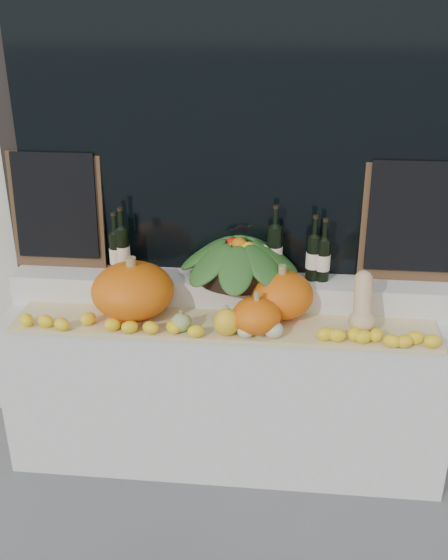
# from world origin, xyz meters

# --- Properties ---
(storefront_facade) EXTENTS (7.00, 0.94, 4.50)m
(storefront_facade) POSITION_xyz_m (0.00, 2.25, 2.25)
(storefront_facade) COLOR beige
(storefront_facade) RESTS_ON ground
(display_sill) EXTENTS (2.30, 0.55, 0.88)m
(display_sill) POSITION_xyz_m (0.00, 1.52, 0.44)
(display_sill) COLOR silver
(display_sill) RESTS_ON ground
(rear_tier) EXTENTS (2.30, 0.25, 0.16)m
(rear_tier) POSITION_xyz_m (0.00, 1.68, 0.96)
(rear_tier) COLOR silver
(rear_tier) RESTS_ON display_sill
(straw_bedding) EXTENTS (2.10, 0.32, 0.02)m
(straw_bedding) POSITION_xyz_m (0.00, 1.40, 0.89)
(straw_bedding) COLOR tan
(straw_bedding) RESTS_ON display_sill
(pumpkin_left) EXTENTS (0.50, 0.50, 0.28)m
(pumpkin_left) POSITION_xyz_m (-0.46, 1.45, 1.04)
(pumpkin_left) COLOR orange
(pumpkin_left) RESTS_ON straw_bedding
(pumpkin_right) EXTENTS (0.37, 0.37, 0.24)m
(pumpkin_right) POSITION_xyz_m (0.28, 1.51, 1.02)
(pumpkin_right) COLOR orange
(pumpkin_right) RESTS_ON straw_bedding
(pumpkin_center) EXTENTS (0.26, 0.26, 0.17)m
(pumpkin_center) POSITION_xyz_m (0.17, 1.33, 0.99)
(pumpkin_center) COLOR orange
(pumpkin_center) RESTS_ON straw_bedding
(butternut_squash) EXTENTS (0.13, 0.20, 0.28)m
(butternut_squash) POSITION_xyz_m (0.67, 1.41, 1.03)
(butternut_squash) COLOR tan
(butternut_squash) RESTS_ON straw_bedding
(decorative_gourds) EXTENTS (0.54, 0.13, 0.16)m
(decorative_gourds) POSITION_xyz_m (0.05, 1.30, 0.96)
(decorative_gourds) COLOR #3B6D20
(decorative_gourds) RESTS_ON straw_bedding
(lemon_heap) EXTENTS (2.20, 0.16, 0.06)m
(lemon_heap) POSITION_xyz_m (0.00, 1.29, 0.94)
(lemon_heap) COLOR yellow
(lemon_heap) RESTS_ON straw_bedding
(produce_bowl) EXTENTS (0.66, 0.66, 0.23)m
(produce_bowl) POSITION_xyz_m (0.06, 1.66, 1.15)
(produce_bowl) COLOR black
(produce_bowl) RESTS_ON rear_tier
(wine_bottle_far_left) EXTENTS (0.08, 0.08, 0.37)m
(wine_bottle_far_left) POSITION_xyz_m (-0.55, 1.65, 1.17)
(wine_bottle_far_left) COLOR black
(wine_bottle_far_left) RESTS_ON rear_tier
(wine_bottle_near_left) EXTENTS (0.08, 0.08, 0.34)m
(wine_bottle_near_left) POSITION_xyz_m (-0.59, 1.65, 1.16)
(wine_bottle_near_left) COLOR black
(wine_bottle_near_left) RESTS_ON rear_tier
(wine_bottle_tall) EXTENTS (0.08, 0.08, 0.39)m
(wine_bottle_tall) POSITION_xyz_m (0.24, 1.70, 1.18)
(wine_bottle_tall) COLOR black
(wine_bottle_tall) RESTS_ON rear_tier
(wine_bottle_near_right) EXTENTS (0.08, 0.08, 0.35)m
(wine_bottle_near_right) POSITION_xyz_m (0.44, 1.68, 1.16)
(wine_bottle_near_right) COLOR black
(wine_bottle_near_right) RESTS_ON rear_tier
(wine_bottle_far_right) EXTENTS (0.08, 0.08, 0.34)m
(wine_bottle_far_right) POSITION_xyz_m (0.49, 1.68, 1.16)
(wine_bottle_far_right) COLOR black
(wine_bottle_far_right) RESTS_ON rear_tier
(chalkboard_left) EXTENTS (0.50, 0.08, 0.62)m
(chalkboard_left) POSITION_xyz_m (-0.92, 1.74, 1.36)
(chalkboard_left) COLOR #4C331E
(chalkboard_left) RESTS_ON rear_tier
(chalkboard_right) EXTENTS (0.50, 0.08, 0.62)m
(chalkboard_right) POSITION_xyz_m (0.92, 1.74, 1.36)
(chalkboard_right) COLOR #4C331E
(chalkboard_right) RESTS_ON rear_tier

